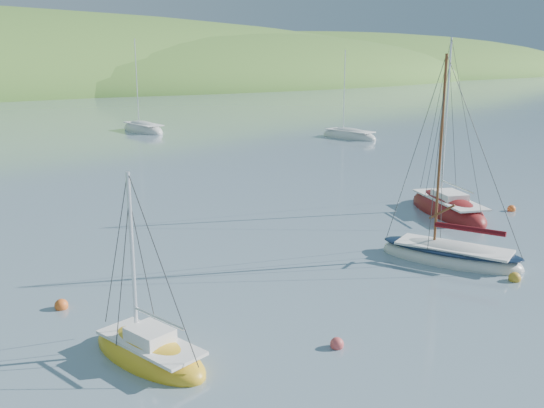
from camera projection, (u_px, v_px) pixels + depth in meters
ground at (447, 316)px, 21.09m from camera, size 700.00×700.00×0.00m
daysailer_white at (450, 256)px, 26.70m from camera, size 4.30×6.62×9.56m
sloop_red at (447, 210)px, 34.80m from camera, size 5.25×7.58×10.66m
sailboat_yellow at (149, 353)px, 18.07m from camera, size 2.69×4.90×6.15m
distant_sloop_b at (143, 130)px, 72.48m from camera, size 3.02×8.29×11.77m
distant_sloop_d at (349, 136)px, 66.77m from camera, size 3.17×7.43×10.32m
mooring_buoys at (386, 269)px, 25.40m from camera, size 26.12×8.88×0.49m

